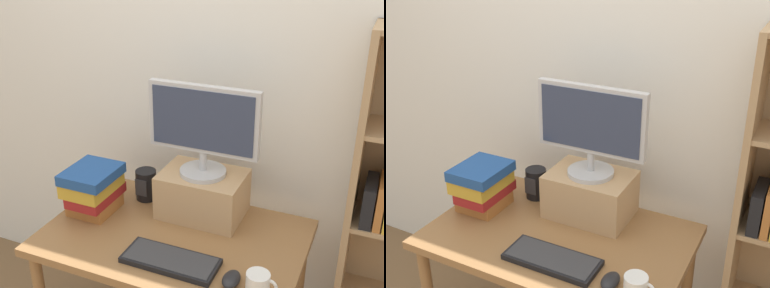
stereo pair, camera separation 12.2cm
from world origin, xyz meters
TOP-DOWN VIEW (x-y plane):
  - back_wall at (0.00, 0.53)m, footprint 7.00×0.08m
  - desk at (0.00, 0.00)m, footprint 1.10×0.71m
  - riser_box at (0.05, 0.20)m, footprint 0.37×0.27m
  - computer_monitor at (0.05, 0.20)m, footprint 0.49×0.21m
  - keyboard at (0.07, -0.18)m, footprint 0.38×0.16m
  - computer_mouse at (0.33, -0.20)m, footprint 0.06×0.10m
  - book_stack at (-0.41, 0.03)m, footprint 0.21×0.27m
  - coffee_mug at (0.43, -0.22)m, footprint 0.11×0.09m
  - desk_speaker at (-0.25, 0.22)m, footprint 0.10×0.10m

SIDE VIEW (x-z plane):
  - desk at x=0.00m, z-range 0.28..1.04m
  - keyboard at x=0.07m, z-range 0.76..0.79m
  - computer_mouse at x=0.33m, z-range 0.76..0.80m
  - coffee_mug at x=0.43m, z-range 0.76..0.85m
  - desk_speaker at x=-0.25m, z-range 0.76..0.91m
  - riser_box at x=0.05m, z-range 0.76..0.96m
  - book_stack at x=-0.41m, z-range 0.77..0.99m
  - computer_monitor at x=0.05m, z-range 0.98..1.39m
  - back_wall at x=0.00m, z-range 0.00..2.60m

